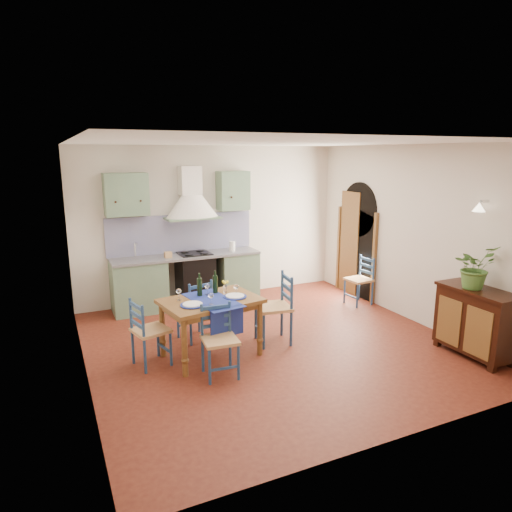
# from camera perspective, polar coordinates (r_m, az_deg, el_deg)

# --- Properties ---
(floor) EXTENTS (5.00, 5.00, 0.00)m
(floor) POSITION_cam_1_polar(r_m,az_deg,el_deg) (6.65, 2.07, -10.87)
(floor) COLOR #45150E
(floor) RESTS_ON ground
(back_wall) EXTENTS (5.00, 0.96, 2.80)m
(back_wall) POSITION_cam_1_polar(r_m,az_deg,el_deg) (8.22, -8.05, 1.28)
(back_wall) COLOR beige
(back_wall) RESTS_ON ground
(right_wall) EXTENTS (0.26, 5.00, 2.80)m
(right_wall) POSITION_cam_1_polar(r_m,az_deg,el_deg) (7.88, 17.63, 2.44)
(right_wall) COLOR beige
(right_wall) RESTS_ON ground
(left_wall) EXTENTS (0.04, 5.00, 2.80)m
(left_wall) POSITION_cam_1_polar(r_m,az_deg,el_deg) (5.58, -21.36, -1.22)
(left_wall) COLOR beige
(left_wall) RESTS_ON ground
(ceiling) EXTENTS (5.00, 5.00, 0.01)m
(ceiling) POSITION_cam_1_polar(r_m,az_deg,el_deg) (6.10, 2.29, 14.06)
(ceiling) COLOR silver
(ceiling) RESTS_ON back_wall
(dining_table) EXTENTS (1.36, 1.05, 1.11)m
(dining_table) POSITION_cam_1_polar(r_m,az_deg,el_deg) (6.06, -5.62, -6.23)
(dining_table) COLOR brown
(dining_table) RESTS_ON ground
(chair_near) EXTENTS (0.45, 0.45, 0.88)m
(chair_near) POSITION_cam_1_polar(r_m,az_deg,el_deg) (5.63, -4.61, -10.39)
(chair_near) COLOR navy
(chair_near) RESTS_ON ground
(chair_far) EXTENTS (0.51, 0.51, 0.90)m
(chair_far) POSITION_cam_1_polar(r_m,az_deg,el_deg) (6.69, -7.54, -6.55)
(chair_far) COLOR navy
(chair_far) RESTS_ON ground
(chair_left) EXTENTS (0.50, 0.50, 0.89)m
(chair_left) POSITION_cam_1_polar(r_m,az_deg,el_deg) (6.00, -13.28, -9.18)
(chair_left) COLOR navy
(chair_left) RESTS_ON ground
(chair_right) EXTENTS (0.54, 0.54, 1.01)m
(chair_right) POSITION_cam_1_polar(r_m,az_deg,el_deg) (6.53, 2.46, -6.45)
(chair_right) COLOR navy
(chair_right) RESTS_ON ground
(chair_spare) EXTENTS (0.43, 0.43, 0.86)m
(chair_spare) POSITION_cam_1_polar(r_m,az_deg,el_deg) (8.39, 12.89, -2.93)
(chair_spare) COLOR navy
(chair_spare) RESTS_ON ground
(sideboard) EXTENTS (0.50, 1.05, 0.94)m
(sideboard) POSITION_cam_1_polar(r_m,az_deg,el_deg) (6.75, 25.77, -7.20)
(sideboard) COLOR black
(sideboard) RESTS_ON ground
(potted_plant) EXTENTS (0.54, 0.48, 0.57)m
(potted_plant) POSITION_cam_1_polar(r_m,az_deg,el_deg) (6.56, 25.67, -1.24)
(potted_plant) COLOR #3E682A
(potted_plant) RESTS_ON sideboard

